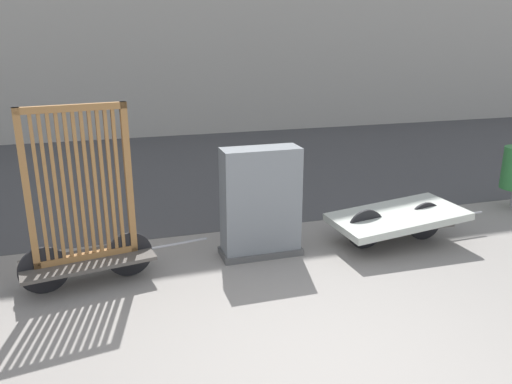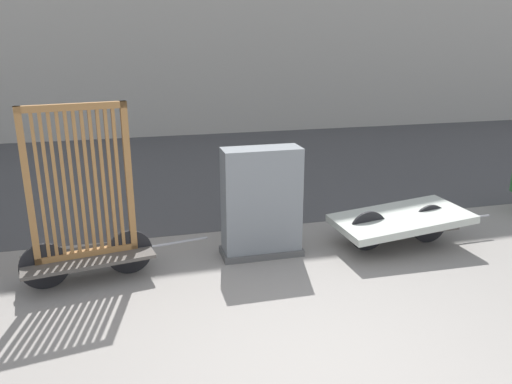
# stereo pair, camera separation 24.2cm
# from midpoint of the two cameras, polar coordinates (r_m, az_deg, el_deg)

# --- Properties ---
(ground_plane) EXTENTS (60.00, 60.00, 0.00)m
(ground_plane) POSITION_cam_midpoint_polar(r_m,az_deg,el_deg) (4.36, 7.54, -19.98)
(ground_plane) COLOR gray
(road_strip) EXTENTS (56.00, 7.45, 0.01)m
(road_strip) POSITION_cam_midpoint_polar(r_m,az_deg,el_deg) (10.65, -8.30, 2.75)
(road_strip) COLOR #424244
(road_strip) RESTS_ON ground_plane
(bike_cart_with_bedframe) EXTENTS (2.12, 0.81, 1.99)m
(bike_cart_with_bedframe) POSITION_cam_midpoint_polar(r_m,az_deg,el_deg) (5.72, -20.17, -3.22)
(bike_cart_with_bedframe) COLOR #4C4742
(bike_cart_with_bedframe) RESTS_ON ground_plane
(bike_cart_with_mattress) EXTENTS (2.26, 1.00, 0.52)m
(bike_cart_with_mattress) POSITION_cam_midpoint_polar(r_m,az_deg,el_deg) (6.79, 14.83, -2.96)
(bike_cart_with_mattress) COLOR #4C4742
(bike_cart_with_mattress) RESTS_ON ground_plane
(utility_cabinet) EXTENTS (1.02, 0.43, 1.37)m
(utility_cabinet) POSITION_cam_midpoint_polar(r_m,az_deg,el_deg) (6.15, -0.59, -1.61)
(utility_cabinet) COLOR #4C4C4C
(utility_cabinet) RESTS_ON ground_plane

